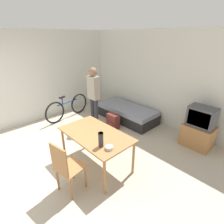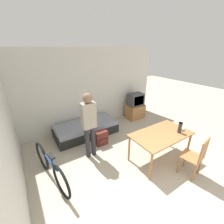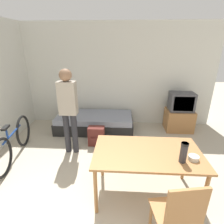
% 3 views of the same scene
% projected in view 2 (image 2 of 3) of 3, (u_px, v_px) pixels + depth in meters
% --- Properties ---
extents(ground_plane, '(20.00, 20.00, 0.00)m').
position_uv_depth(ground_plane, '(179.00, 208.00, 2.72)').
color(ground_plane, '#B2A893').
extents(wall_back, '(5.57, 0.06, 2.70)m').
position_uv_depth(wall_back, '(87.00, 90.00, 5.10)').
color(wall_back, silver).
rests_on(wall_back, ground_plane).
extents(wall_left, '(0.06, 4.76, 2.70)m').
position_uv_depth(wall_left, '(6.00, 135.00, 2.48)').
color(wall_left, silver).
rests_on(wall_left, ground_plane).
extents(daybed, '(2.00, 0.91, 0.43)m').
position_uv_depth(daybed, '(86.00, 129.00, 4.94)').
color(daybed, black).
rests_on(daybed, ground_plane).
extents(tv, '(0.68, 0.53, 1.02)m').
position_uv_depth(tv, '(135.00, 107.00, 6.05)').
color(tv, '#9E6B3D').
rests_on(tv, ground_plane).
extents(dining_table, '(1.49, 0.85, 0.76)m').
position_uv_depth(dining_table, '(161.00, 136.00, 3.67)').
color(dining_table, '#9E6B3D').
rests_on(dining_table, ground_plane).
extents(wooden_chair, '(0.48, 0.48, 0.99)m').
position_uv_depth(wooden_chair, '(197.00, 156.00, 3.20)').
color(wooden_chair, '#9E6B3D').
rests_on(wooden_chair, ground_plane).
extents(bicycle, '(0.34, 1.68, 0.78)m').
position_uv_depth(bicycle, '(51.00, 167.00, 3.16)').
color(bicycle, black).
rests_on(bicycle, ground_plane).
extents(person_standing, '(0.34, 0.23, 1.74)m').
position_uv_depth(person_standing, '(89.00, 122.00, 3.64)').
color(person_standing, '#28282D').
rests_on(person_standing, ground_plane).
extents(thermos_flask, '(0.09, 0.09, 0.27)m').
position_uv_depth(thermos_flask, '(180.00, 127.00, 3.63)').
color(thermos_flask, '#2D2D33').
rests_on(thermos_flask, dining_table).
extents(mate_bowl, '(0.13, 0.13, 0.06)m').
position_uv_depth(mate_bowl, '(181.00, 129.00, 3.79)').
color(mate_bowl, beige).
rests_on(mate_bowl, dining_table).
extents(backpack, '(0.36, 0.24, 0.44)m').
position_uv_depth(backpack, '(101.00, 138.00, 4.43)').
color(backpack, '#56231E').
rests_on(backpack, ground_plane).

